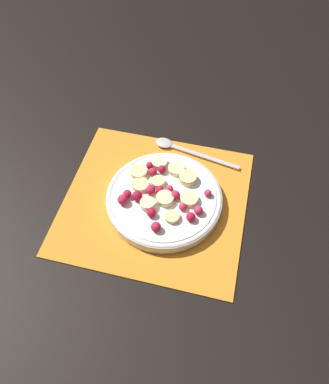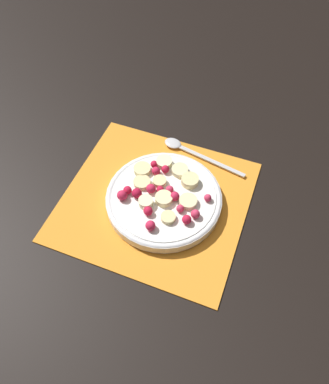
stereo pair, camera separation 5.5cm
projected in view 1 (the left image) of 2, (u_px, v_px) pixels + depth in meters
ground_plane at (155, 202)px, 0.77m from camera, size 3.00×3.00×0.00m
placemat at (155, 201)px, 0.77m from camera, size 0.37×0.35×0.01m
fruit_bowl at (164, 196)px, 0.75m from camera, size 0.23×0.23×0.04m
spoon at (179, 148)px, 0.84m from camera, size 0.20×0.06×0.01m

